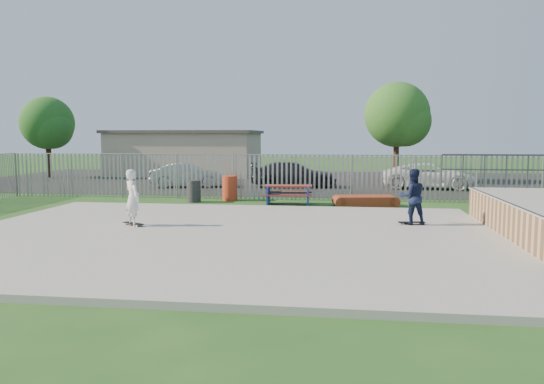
# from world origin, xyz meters

# --- Properties ---
(ground) EXTENTS (120.00, 120.00, 0.00)m
(ground) POSITION_xyz_m (0.00, 0.00, 0.00)
(ground) COLOR #214F1B
(ground) RESTS_ON ground
(concrete_slab) EXTENTS (15.00, 12.00, 0.15)m
(concrete_slab) POSITION_xyz_m (0.00, 0.00, 0.07)
(concrete_slab) COLOR #9D9D98
(concrete_slab) RESTS_ON ground
(fence) EXTENTS (26.04, 16.02, 2.00)m
(fence) POSITION_xyz_m (1.00, 4.59, 1.00)
(fence) COLOR gray
(fence) RESTS_ON ground
(picnic_table) EXTENTS (2.05, 1.73, 0.82)m
(picnic_table) POSITION_xyz_m (1.04, 7.32, 0.42)
(picnic_table) COLOR maroon
(picnic_table) RESTS_ON ground
(funbox) EXTENTS (2.28, 1.40, 0.43)m
(funbox) POSITION_xyz_m (4.15, 7.32, 0.21)
(funbox) COLOR maroon
(funbox) RESTS_ON ground
(trash_bin_red) EXTENTS (0.65, 0.65, 1.08)m
(trash_bin_red) POSITION_xyz_m (-1.64, 8.54, 0.54)
(trash_bin_red) COLOR #B1351B
(trash_bin_red) RESTS_ON ground
(trash_bin_grey) EXTENTS (0.56, 0.56, 0.93)m
(trash_bin_grey) POSITION_xyz_m (-3.04, 7.78, 0.47)
(trash_bin_grey) COLOR #2A2A2C
(trash_bin_grey) RESTS_ON ground
(parking_lot) EXTENTS (40.00, 18.00, 0.02)m
(parking_lot) POSITION_xyz_m (0.00, 19.00, 0.01)
(parking_lot) COLOR black
(parking_lot) RESTS_ON ground
(car_silver) EXTENTS (4.20, 2.27, 1.32)m
(car_silver) POSITION_xyz_m (-5.21, 14.08, 0.68)
(car_silver) COLOR #B5B5BA
(car_silver) RESTS_ON parking_lot
(car_dark) EXTENTS (4.92, 2.45, 1.37)m
(car_dark) POSITION_xyz_m (0.54, 14.83, 0.71)
(car_dark) COLOR black
(car_dark) RESTS_ON parking_lot
(car_white) EXTENTS (5.08, 2.69, 1.36)m
(car_white) POSITION_xyz_m (7.82, 14.98, 0.70)
(car_white) COLOR white
(car_white) RESTS_ON parking_lot
(building) EXTENTS (10.40, 6.40, 3.20)m
(building) POSITION_xyz_m (-8.00, 23.00, 1.61)
(building) COLOR #BBAD90
(building) RESTS_ON ground
(tree_left) EXTENTS (3.53, 3.53, 5.44)m
(tree_left) POSITION_xyz_m (-16.50, 19.47, 3.66)
(tree_left) COLOR #382116
(tree_left) RESTS_ON ground
(tree_mid) EXTENTS (3.93, 3.93, 6.06)m
(tree_mid) POSITION_xyz_m (6.44, 19.03, 4.08)
(tree_mid) COLOR #3E2A18
(tree_mid) RESTS_ON ground
(skateboard_a) EXTENTS (0.82, 0.34, 0.08)m
(skateboard_a) POSITION_xyz_m (5.33, 2.25, 0.19)
(skateboard_a) COLOR black
(skateboard_a) RESTS_ON concrete_slab
(skateboard_b) EXTENTS (0.79, 0.59, 0.08)m
(skateboard_b) POSITION_xyz_m (-2.94, 0.91, 0.19)
(skateboard_b) COLOR black
(skateboard_b) RESTS_ON concrete_slab
(skater_navy) EXTENTS (0.92, 0.77, 1.68)m
(skater_navy) POSITION_xyz_m (5.33, 2.25, 0.99)
(skater_navy) COLOR #121B3A
(skater_navy) RESTS_ON concrete_slab
(skater_white) EXTENTS (0.73, 0.71, 1.68)m
(skater_white) POSITION_xyz_m (-2.94, 0.91, 0.99)
(skater_white) COLOR white
(skater_white) RESTS_ON concrete_slab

